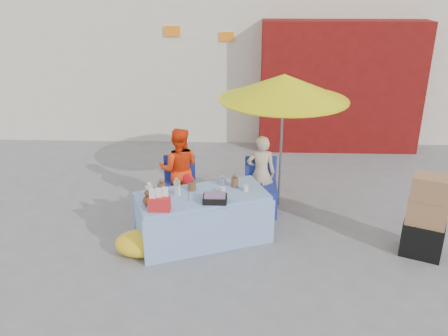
{
  "coord_description": "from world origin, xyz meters",
  "views": [
    {
      "loc": [
        0.2,
        -5.28,
        3.43
      ],
      "look_at": [
        -0.02,
        0.6,
        1.0
      ],
      "focal_mm": 38.0,
      "sensor_mm": 36.0,
      "label": 1
    }
  ],
  "objects_px": {
    "market_table": "(202,216)",
    "chair_left": "(179,196)",
    "chair_right": "(261,198)",
    "box_stack": "(426,219)",
    "umbrella": "(284,88)",
    "vendor_beige": "(261,173)",
    "vendor_orange": "(179,169)"
  },
  "relations": [
    {
      "from": "umbrella",
      "to": "chair_right",
      "type": "bearing_deg",
      "value": -136.57
    },
    {
      "from": "vendor_beige",
      "to": "vendor_orange",
      "type": "bearing_deg",
      "value": -0.79
    },
    {
      "from": "chair_left",
      "to": "market_table",
      "type": "bearing_deg",
      "value": -63.3
    },
    {
      "from": "vendor_orange",
      "to": "box_stack",
      "type": "height_order",
      "value": "vendor_orange"
    },
    {
      "from": "box_stack",
      "to": "market_table",
      "type": "bearing_deg",
      "value": 174.74
    },
    {
      "from": "vendor_orange",
      "to": "chair_left",
      "type": "bearing_deg",
      "value": 89.11
    },
    {
      "from": "chair_left",
      "to": "vendor_orange",
      "type": "bearing_deg",
      "value": 89.11
    },
    {
      "from": "vendor_orange",
      "to": "market_table",
      "type": "bearing_deg",
      "value": 113.26
    },
    {
      "from": "umbrella",
      "to": "vendor_beige",
      "type": "bearing_deg",
      "value": -153.43
    },
    {
      "from": "market_table",
      "to": "umbrella",
      "type": "distance_m",
      "value": 2.2
    },
    {
      "from": "chair_right",
      "to": "box_stack",
      "type": "height_order",
      "value": "box_stack"
    },
    {
      "from": "chair_right",
      "to": "vendor_orange",
      "type": "bearing_deg",
      "value": 173.08
    },
    {
      "from": "umbrella",
      "to": "box_stack",
      "type": "xyz_separation_m",
      "value": [
        1.77,
        -1.36,
        -1.38
      ]
    },
    {
      "from": "vendor_orange",
      "to": "box_stack",
      "type": "bearing_deg",
      "value": 159.14
    },
    {
      "from": "vendor_beige",
      "to": "umbrella",
      "type": "xyz_separation_m",
      "value": [
        0.3,
        0.15,
        1.29
      ]
    },
    {
      "from": "chair_left",
      "to": "box_stack",
      "type": "xyz_separation_m",
      "value": [
        3.32,
        -1.08,
        0.26
      ]
    },
    {
      "from": "vendor_beige",
      "to": "box_stack",
      "type": "xyz_separation_m",
      "value": [
        2.07,
        -1.21,
        -0.09
      ]
    },
    {
      "from": "chair_right",
      "to": "box_stack",
      "type": "xyz_separation_m",
      "value": [
        2.07,
        -1.08,
        0.26
      ]
    },
    {
      "from": "market_table",
      "to": "chair_left",
      "type": "bearing_deg",
      "value": 96.15
    },
    {
      "from": "chair_right",
      "to": "box_stack",
      "type": "distance_m",
      "value": 2.34
    },
    {
      "from": "umbrella",
      "to": "box_stack",
      "type": "relative_size",
      "value": 1.88
    },
    {
      "from": "chair_left",
      "to": "umbrella",
      "type": "xyz_separation_m",
      "value": [
        1.55,
        0.28,
        1.64
      ]
    },
    {
      "from": "chair_left",
      "to": "vendor_beige",
      "type": "height_order",
      "value": "vendor_beige"
    },
    {
      "from": "vendor_orange",
      "to": "umbrella",
      "type": "height_order",
      "value": "umbrella"
    },
    {
      "from": "chair_left",
      "to": "umbrella",
      "type": "relative_size",
      "value": 0.41
    },
    {
      "from": "market_table",
      "to": "chair_right",
      "type": "distance_m",
      "value": 1.16
    },
    {
      "from": "vendor_orange",
      "to": "vendor_beige",
      "type": "bearing_deg",
      "value": 179.21
    },
    {
      "from": "market_table",
      "to": "vendor_beige",
      "type": "distance_m",
      "value": 1.28
    },
    {
      "from": "vendor_orange",
      "to": "vendor_beige",
      "type": "relative_size",
      "value": 1.09
    },
    {
      "from": "umbrella",
      "to": "box_stack",
      "type": "height_order",
      "value": "umbrella"
    },
    {
      "from": "vendor_beige",
      "to": "chair_left",
      "type": "bearing_deg",
      "value": 5.33
    },
    {
      "from": "market_table",
      "to": "box_stack",
      "type": "bearing_deg",
      "value": -26.61
    }
  ]
}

